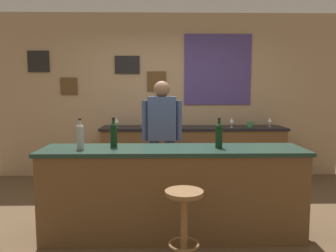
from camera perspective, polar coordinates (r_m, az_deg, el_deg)
The scene contains 15 objects.
ground_plane at distance 3.95m, azimuth 0.63°, elevation -16.05°, with size 10.00×10.00×0.00m, color brown.
back_wall at distance 5.68m, azimuth 0.14°, elevation 5.43°, with size 6.00×0.09×2.80m.
bar_counter at distance 3.42m, azimuth 0.84°, elevation -11.45°, with size 2.66×0.60×0.92m.
side_counter at distance 5.43m, azimuth 4.35°, elevation -4.87°, with size 3.00×0.56×0.90m.
bartender at distance 4.23m, azimuth -1.08°, elevation -1.41°, with size 0.52×0.21×1.62m.
bar_stool at distance 2.81m, azimuth 2.82°, elevation -15.51°, with size 0.32×0.32×0.68m.
wine_bottle_a at distance 3.35m, azimuth -15.10°, elevation -1.61°, with size 0.07×0.07×0.31m.
wine_bottle_b at distance 3.39m, azimuth -9.48°, elevation -1.38°, with size 0.07×0.07×0.31m.
wine_bottle_c at distance 3.34m, azimuth 8.90°, elevation -1.49°, with size 0.07×0.07×0.31m.
wine_glass_a at distance 5.34m, azimuth -8.97°, elevation 0.93°, with size 0.07×0.07×0.16m.
wine_glass_b at distance 5.39m, azimuth -4.43°, elevation 1.04°, with size 0.07×0.07×0.16m.
wine_glass_c at distance 5.32m, azimuth -1.96°, elevation 0.99°, with size 0.07×0.07×0.16m.
wine_glass_d at distance 5.38m, azimuth 11.08°, elevation 0.94°, with size 0.07×0.07×0.16m.
wine_glass_e at distance 5.62m, azimuth 17.37°, elevation 0.99°, with size 0.07×0.07×0.16m.
coffee_mug at distance 5.46m, azimuth 14.12°, elevation 0.28°, with size 0.12×0.08×0.09m.
Camera 1 is at (-0.11, -3.65, 1.51)m, focal length 34.87 mm.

